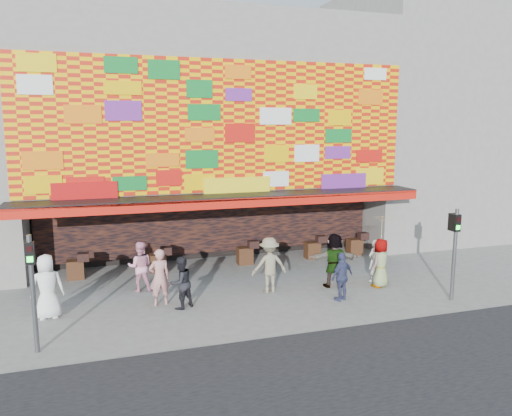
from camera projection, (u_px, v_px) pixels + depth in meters
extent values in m
plane|color=slate|center=(255.00, 305.00, 15.74)|extent=(90.00, 90.00, 0.00)
cube|color=gray|center=(201.00, 105.00, 22.18)|extent=(15.00, 8.00, 7.00)
cube|color=black|center=(199.00, 211.00, 23.95)|extent=(15.00, 6.00, 3.00)
cube|color=gray|center=(21.00, 240.00, 18.01)|extent=(0.40, 2.00, 3.00)
cube|color=gray|center=(377.00, 218.00, 22.37)|extent=(0.40, 2.00, 3.00)
cube|color=black|center=(228.00, 196.00, 18.44)|extent=(15.20, 1.60, 0.12)
cube|color=red|center=(233.00, 203.00, 17.73)|extent=(15.20, 0.04, 0.35)
cube|color=#FEB700|center=(223.00, 126.00, 18.54)|extent=(14.80, 0.08, 4.90)
cube|color=black|center=(214.00, 222.00, 20.98)|extent=(14.00, 0.25, 2.50)
cube|color=gray|center=(445.00, 117.00, 26.15)|extent=(11.00, 8.00, 12.00)
cylinder|color=#59595B|center=(33.00, 295.00, 12.23)|extent=(0.12, 0.12, 3.00)
cube|color=black|center=(30.00, 253.00, 12.05)|extent=(0.22, 0.18, 0.55)
cube|color=black|center=(29.00, 249.00, 11.94)|extent=(0.14, 0.02, 0.14)
cube|color=#19E533|center=(30.00, 259.00, 11.98)|extent=(0.14, 0.02, 0.14)
cylinder|color=#59595B|center=(454.00, 255.00, 15.93)|extent=(0.12, 0.12, 3.00)
cube|color=black|center=(456.00, 223.00, 15.76)|extent=(0.22, 0.18, 0.55)
cube|color=black|center=(459.00, 219.00, 15.65)|extent=(0.14, 0.02, 0.14)
cube|color=#19E533|center=(458.00, 228.00, 15.69)|extent=(0.14, 0.02, 0.14)
imported|color=white|center=(47.00, 287.00, 14.51)|extent=(0.99, 0.70, 1.92)
imported|color=tan|center=(160.00, 277.00, 15.60)|extent=(0.70, 0.49, 1.81)
imported|color=black|center=(181.00, 283.00, 15.33)|extent=(1.00, 0.93, 1.64)
imported|color=gray|center=(269.00, 265.00, 16.81)|extent=(1.22, 0.71, 1.89)
imported|color=#393E64|center=(342.00, 276.00, 16.02)|extent=(1.01, 0.70, 1.60)
imported|color=gray|center=(334.00, 260.00, 17.37)|extent=(1.85, 0.94, 1.91)
imported|color=gray|center=(381.00, 263.00, 17.38)|extent=(0.99, 0.86, 1.71)
imported|color=silver|center=(374.00, 260.00, 18.02)|extent=(0.66, 0.55, 1.54)
imported|color=#F49EBA|center=(140.00, 266.00, 16.94)|extent=(0.92, 0.77, 1.72)
imported|color=#D8C988|center=(382.00, 227.00, 17.17)|extent=(0.94, 0.96, 0.84)
cylinder|color=#4C3326|center=(381.00, 252.00, 17.32)|extent=(0.02, 0.02, 1.00)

